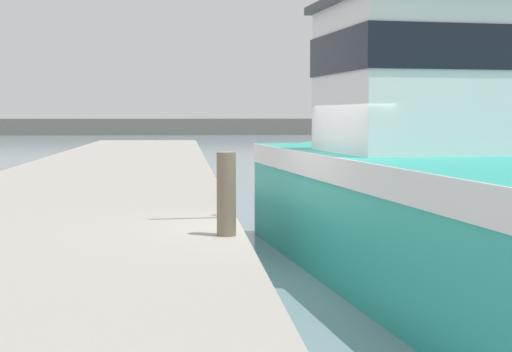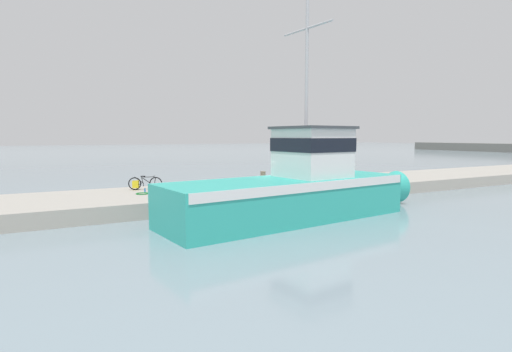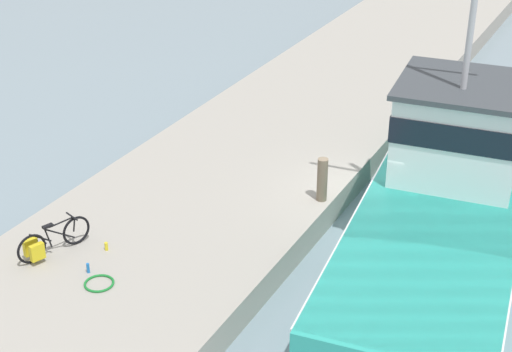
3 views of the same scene
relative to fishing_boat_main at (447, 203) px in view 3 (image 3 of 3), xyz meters
The scene contains 8 objects.
ground_plane 2.62m from the fishing_boat_main, 166.49° to the left, with size 320.00×320.00×0.00m, color gray.
dock_pier 5.98m from the fishing_boat_main, behind, with size 6.13×80.00×0.73m, color #A39E93.
fishing_boat_main is the anchor object (origin of this frame).
bicycle_touring 9.04m from the fishing_boat_main, 144.84° to the right, with size 0.78×1.72×0.76m.
mooring_post 3.08m from the fishing_boat_main, behind, with size 0.26×0.26×1.13m, color #756651.
hose_coil 8.02m from the fishing_boat_main, 135.81° to the right, with size 0.63×0.63×0.05m, color #197A2D.
water_bottle_by_bike 7.81m from the fishing_boat_main, 145.26° to the right, with size 0.08×0.08×0.19m, color yellow.
water_bottle_on_curb 8.20m from the fishing_boat_main, 139.33° to the right, with size 0.07×0.07×0.23m, color blue.
Camera 3 is at (5.55, -16.48, 10.24)m, focal length 55.00 mm.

